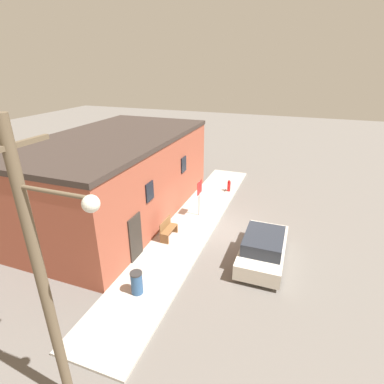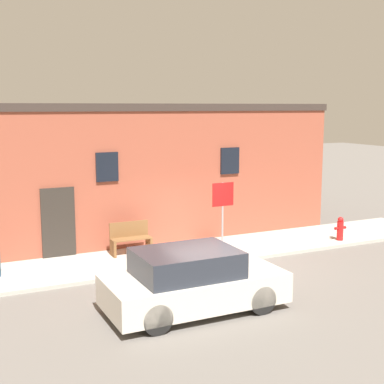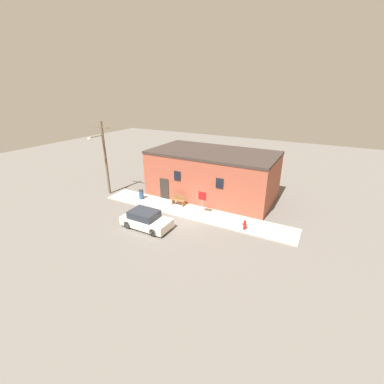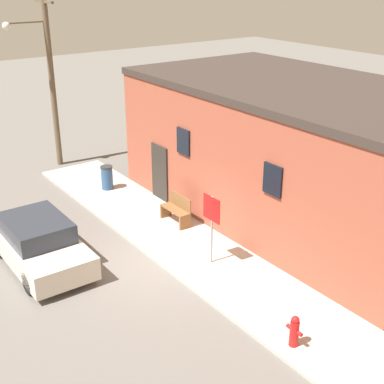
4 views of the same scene
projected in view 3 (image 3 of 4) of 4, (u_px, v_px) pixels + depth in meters
ground_plane at (185, 218)px, 22.17m from camera, size 80.00×80.00×0.00m
sidewalk at (192, 212)px, 23.22m from camera, size 18.31×2.64×0.10m
brick_building at (213, 174)px, 26.21m from camera, size 12.46×6.75×4.67m
fire_hydrant at (245, 225)px, 20.13m from camera, size 0.45×0.22×0.80m
stop_sign at (202, 199)px, 22.15m from camera, size 0.74×0.06×2.12m
bench at (179, 200)px, 24.36m from camera, size 1.24×0.44×0.98m
trash_bin at (141, 194)px, 25.70m from camera, size 0.47×0.47×0.94m
utility_pole at (104, 156)px, 25.86m from camera, size 1.80×1.90×7.51m
parked_car at (146, 220)px, 20.52m from camera, size 4.05×1.87×1.43m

